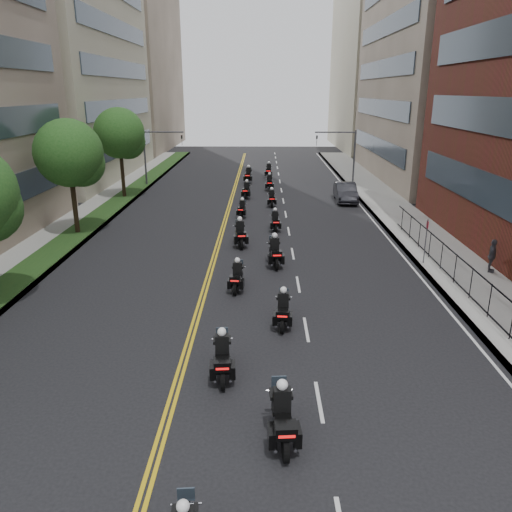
{
  "coord_description": "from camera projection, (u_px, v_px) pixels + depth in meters",
  "views": [
    {
      "loc": [
        1.4,
        -8.5,
        9.34
      ],
      "look_at": [
        1.07,
        14.32,
        1.73
      ],
      "focal_mm": 35.0,
      "sensor_mm": 36.0,
      "label": 1
    }
  ],
  "objects": [
    {
      "name": "building_left_far",
      "position": [
        120.0,
        66.0,
        81.22
      ],
      "size": [
        16.0,
        28.0,
        26.0
      ],
      "primitive_type": "cube",
      "color": "#766856",
      "rests_on": "ground"
    },
    {
      "name": "street_trees",
      "position": [
        35.0,
        171.0,
        27.22
      ],
      "size": [
        4.4,
        38.4,
        7.98
      ],
      "color": "#322416",
      "rests_on": "ground"
    },
    {
      "name": "motorcycle_6",
      "position": [
        240.0,
        235.0,
        31.24
      ],
      "size": [
        0.77,
        2.52,
        1.87
      ],
      "rotation": [
        0.0,
        0.0,
        0.14
      ],
      "color": "black",
      "rests_on": "ground"
    },
    {
      "name": "motorcycle_4",
      "position": [
        237.0,
        277.0,
        24.35
      ],
      "size": [
        0.59,
        2.21,
        1.63
      ],
      "rotation": [
        0.0,
        0.0,
        -0.09
      ],
      "color": "black",
      "rests_on": "ground"
    },
    {
      "name": "parked_sedan",
      "position": [
        346.0,
        192.0,
        43.77
      ],
      "size": [
        1.87,
        4.98,
        1.63
      ],
      "primitive_type": "imported",
      "rotation": [
        0.0,
        0.0,
        -0.03
      ],
      "color": "black",
      "rests_on": "ground"
    },
    {
      "name": "iron_fence",
      "position": [
        480.0,
        291.0,
        21.99
      ],
      "size": [
        0.05,
        28.0,
        1.5
      ],
      "color": "black",
      "rests_on": "sidewalk_right"
    },
    {
      "name": "motorcycle_7",
      "position": [
        275.0,
        222.0,
        34.74
      ],
      "size": [
        0.53,
        2.16,
        1.6
      ],
      "rotation": [
        0.0,
        0.0,
        0.06
      ],
      "color": "black",
      "rests_on": "ground"
    },
    {
      "name": "pedestrian_c",
      "position": [
        492.0,
        256.0,
        26.27
      ],
      "size": [
        0.85,
        1.13,
        1.79
      ],
      "primitive_type": "imported",
      "rotation": [
        0.0,
        0.0,
        1.12
      ],
      "color": "#3E3D44",
      "rests_on": "sidewalk_right"
    },
    {
      "name": "motorcycle_1",
      "position": [
        282.0,
        418.0,
        13.77
      ],
      "size": [
        0.66,
        2.52,
        1.86
      ],
      "rotation": [
        0.0,
        0.0,
        0.08
      ],
      "color": "black",
      "rests_on": "ground"
    },
    {
      "name": "motorcycle_9",
      "position": [
        272.0,
        199.0,
        42.02
      ],
      "size": [
        0.51,
        2.18,
        1.61
      ],
      "rotation": [
        0.0,
        0.0,
        0.02
      ],
      "color": "black",
      "rests_on": "ground"
    },
    {
      "name": "motorcycle_3",
      "position": [
        283.0,
        311.0,
        20.64
      ],
      "size": [
        0.59,
        2.27,
        1.68
      ],
      "rotation": [
        0.0,
        0.0,
        -0.07
      ],
      "color": "black",
      "rests_on": "ground"
    },
    {
      "name": "motorcycle_11",
      "position": [
        269.0,
        183.0,
        48.74
      ],
      "size": [
        0.54,
        2.37,
        1.75
      ],
      "rotation": [
        0.0,
        0.0,
        -0.0
      ],
      "color": "black",
      "rests_on": "ground"
    },
    {
      "name": "motorcycle_12",
      "position": [
        248.0,
        176.0,
        52.62
      ],
      "size": [
        0.68,
        2.55,
        1.88
      ],
      "rotation": [
        0.0,
        0.0,
        -0.08
      ],
      "color": "black",
      "rests_on": "ground"
    },
    {
      "name": "sidewalk_right",
      "position": [
        416.0,
        231.0,
        34.57
      ],
      "size": [
        4.0,
        90.0,
        0.15
      ],
      "primitive_type": "cube",
      "color": "gray",
      "rests_on": "ground"
    },
    {
      "name": "building_right_far",
      "position": [
        388.0,
        66.0,
        80.63
      ],
      "size": [
        15.0,
        28.0,
        26.0
      ],
      "primitive_type": "cube",
      "color": "#AAA489",
      "rests_on": "ground"
    },
    {
      "name": "motorcycle_10",
      "position": [
        247.0,
        191.0,
        45.09
      ],
      "size": [
        0.67,
        2.31,
        1.7
      ],
      "rotation": [
        0.0,
        0.0,
        -0.11
      ],
      "color": "black",
      "rests_on": "ground"
    },
    {
      "name": "motorcycle_5",
      "position": [
        275.0,
        253.0,
        27.72
      ],
      "size": [
        0.69,
        2.52,
        1.86
      ],
      "rotation": [
        0.0,
        0.0,
        0.1
      ],
      "color": "black",
      "rests_on": "ground"
    },
    {
      "name": "sidewalk_left",
      "position": [
        72.0,
        229.0,
        34.89
      ],
      "size": [
        4.0,
        90.0,
        0.15
      ],
      "primitive_type": "cube",
      "color": "gray",
      "rests_on": "ground"
    },
    {
      "name": "traffic_signal_left",
      "position": [
        154.0,
        149.0,
        49.84
      ],
      "size": [
        4.09,
        0.2,
        5.6
      ],
      "color": "#3F3F44",
      "rests_on": "ground"
    },
    {
      "name": "building_right_tan",
      "position": [
        458.0,
        32.0,
        51.54
      ],
      "size": [
        15.11,
        28.0,
        30.0
      ],
      "color": "#766856",
      "rests_on": "ground"
    },
    {
      "name": "motorcycle_2",
      "position": [
        222.0,
        358.0,
        16.9
      ],
      "size": [
        0.64,
        2.41,
        1.78
      ],
      "rotation": [
        0.0,
        0.0,
        0.08
      ],
      "color": "black",
      "rests_on": "ground"
    },
    {
      "name": "motorcycle_13",
      "position": [
        269.0,
        171.0,
        55.75
      ],
      "size": [
        0.61,
        2.44,
        1.8
      ],
      "rotation": [
        0.0,
        0.0,
        -0.06
      ],
      "color": "black",
      "rests_on": "ground"
    },
    {
      "name": "motorcycle_8",
      "position": [
        242.0,
        209.0,
        38.42
      ],
      "size": [
        0.58,
        2.06,
        1.52
      ],
      "rotation": [
        0.0,
        0.0,
        -0.1
      ],
      "color": "black",
      "rests_on": "ground"
    },
    {
      "name": "building_left_mid",
      "position": [
        38.0,
        12.0,
        51.49
      ],
      "size": [
        16.11,
        28.0,
        34.0
      ],
      "color": "#AAA489",
      "rests_on": "ground"
    },
    {
      "name": "traffic_signal_right",
      "position": [
        345.0,
        150.0,
        49.58
      ],
      "size": [
        4.09,
        0.2,
        5.6
      ],
      "color": "#3F3F44",
      "rests_on": "ground"
    },
    {
      "name": "grass_strip",
      "position": [
        83.0,
        228.0,
        34.85
      ],
      "size": [
        2.0,
        90.0,
        0.04
      ],
      "primitive_type": "cube",
      "color": "#183E16",
      "rests_on": "sidewalk_left"
    }
  ]
}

